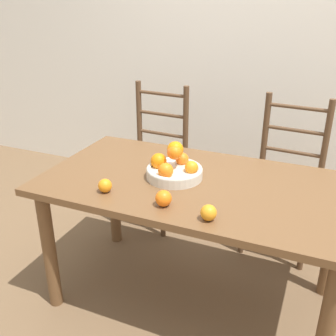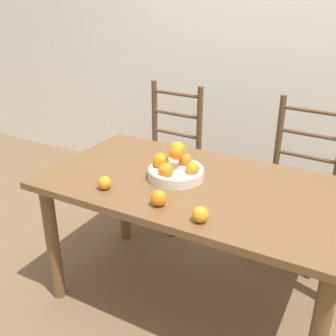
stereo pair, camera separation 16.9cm
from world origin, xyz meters
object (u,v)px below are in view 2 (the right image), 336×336
(fruit_bowl, at_px, (176,168))
(chair_left, at_px, (166,158))
(orange_loose_1, at_px, (201,215))
(chair_right, at_px, (297,185))
(orange_loose_0, at_px, (159,198))
(orange_loose_2, at_px, (105,183))

(fruit_bowl, bearing_deg, chair_left, 122.07)
(orange_loose_1, bearing_deg, chair_left, 125.11)
(chair_left, bearing_deg, chair_right, 3.22)
(fruit_bowl, distance_m, orange_loose_0, 0.29)
(fruit_bowl, distance_m, orange_loose_2, 0.36)
(fruit_bowl, relative_size, chair_right, 0.28)
(orange_loose_1, relative_size, chair_left, 0.07)
(chair_left, bearing_deg, fruit_bowl, -54.71)
(orange_loose_0, bearing_deg, chair_right, 68.34)
(orange_loose_1, distance_m, chair_left, 1.32)
(orange_loose_2, relative_size, chair_right, 0.06)
(orange_loose_1, bearing_deg, fruit_bowl, 131.28)
(orange_loose_0, height_order, orange_loose_1, orange_loose_0)
(fruit_bowl, relative_size, orange_loose_2, 4.37)
(orange_loose_2, bearing_deg, chair_left, 102.76)
(orange_loose_0, distance_m, chair_left, 1.18)
(chair_right, bearing_deg, chair_left, -175.66)
(orange_loose_0, bearing_deg, orange_loose_1, -9.57)
(orange_loose_2, height_order, chair_left, chair_left)
(chair_left, relative_size, chair_right, 1.00)
(orange_loose_0, distance_m, orange_loose_1, 0.22)
(fruit_bowl, xyz_separation_m, orange_loose_0, (0.07, -0.28, -0.02))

